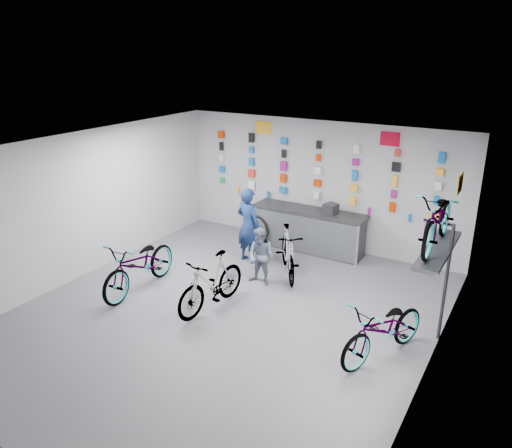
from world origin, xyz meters
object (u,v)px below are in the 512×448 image
Objects in this scene: bike_right at (384,330)px; bike_service at (288,252)px; bike_center at (211,282)px; bike_left at (140,265)px; clerk at (248,225)px; customer at (261,257)px; counter at (309,231)px.

bike_right is 1.07× the size of bike_service.
bike_service is at bearing 80.25° from bike_center.
bike_right is (4.80, 0.21, -0.06)m from bike_left.
bike_center is at bearing 0.35° from bike_left.
clerk is at bearing 134.08° from bike_service.
bike_left is at bearing -141.77° from customer.
bike_left is 2.56m from clerk.
customer is (0.82, -0.85, -0.25)m from clerk.
bike_left reaches higher than bike_right.
bike_service is 0.69m from customer.
bike_service is (0.22, -1.48, 0.03)m from counter.
customer reaches higher than bike_center.
customer is at bearing 178.58° from bike_right.
clerk reaches higher than bike_center.
customer is (-0.29, -0.63, 0.08)m from bike_service.
bike_center is at bearing 114.87° from clerk.
counter is at bearing 63.79° from bike_service.
bike_service is at bearing 39.83° from bike_left.
bike_center is 1.01× the size of bike_service.
counter is 3.46m from bike_center.
bike_center is 0.94× the size of bike_right.
bike_right is 1.09× the size of clerk.
bike_service is 1.45× the size of customer.
bike_left is 1.18× the size of bike_center.
clerk is (-0.54, 2.18, 0.33)m from bike_center.
clerk reaches higher than bike_service.
customer reaches higher than bike_left.
bike_service is (-2.61, 1.87, 0.03)m from bike_right.
bike_center reaches higher than bike_service.
customer is (-2.90, 1.24, 0.11)m from bike_right.
bike_service is at bearing 66.29° from customer.
counter is 1.59× the size of clerk.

